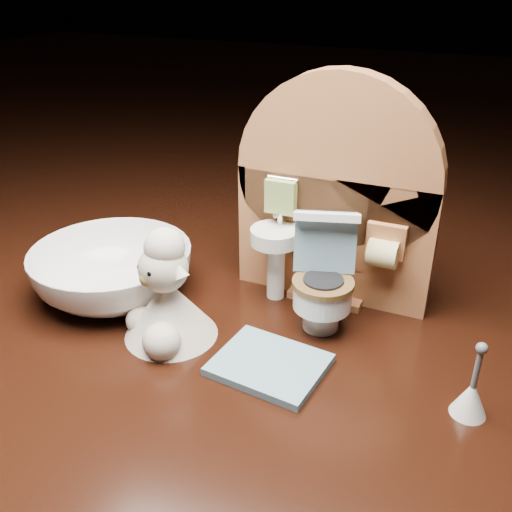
# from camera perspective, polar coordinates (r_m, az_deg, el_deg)

# --- Properties ---
(backdrop_panel) EXTENTS (0.13, 0.05, 0.15)m
(backdrop_panel) POSITION_cam_1_polar(r_m,az_deg,el_deg) (0.37, 7.78, 5.04)
(backdrop_panel) COLOR #A9653A
(backdrop_panel) RESTS_ON ground
(toy_toilet) EXTENTS (0.04, 0.05, 0.07)m
(toy_toilet) POSITION_cam_1_polar(r_m,az_deg,el_deg) (0.36, 6.71, -2.78)
(toy_toilet) COLOR white
(toy_toilet) RESTS_ON ground
(bath_mat) EXTENTS (0.07, 0.06, 0.00)m
(bath_mat) POSITION_cam_1_polar(r_m,az_deg,el_deg) (0.33, 1.35, -10.82)
(bath_mat) COLOR #688B9D
(bath_mat) RESTS_ON ground
(toilet_brush) EXTENTS (0.02, 0.02, 0.04)m
(toilet_brush) POSITION_cam_1_polar(r_m,az_deg,el_deg) (0.31, 20.71, -12.93)
(toilet_brush) COLOR white
(toilet_brush) RESTS_ON ground
(plush_lamb) EXTENTS (0.06, 0.06, 0.07)m
(plush_lamb) POSITION_cam_1_polar(r_m,az_deg,el_deg) (0.34, -8.94, -4.42)
(plush_lamb) COLOR beige
(plush_lamb) RESTS_ON ground
(ceramic_bowl) EXTENTS (0.14, 0.14, 0.03)m
(ceramic_bowl) POSITION_cam_1_polar(r_m,az_deg,el_deg) (0.40, -14.14, -1.56)
(ceramic_bowl) COLOR white
(ceramic_bowl) RESTS_ON ground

